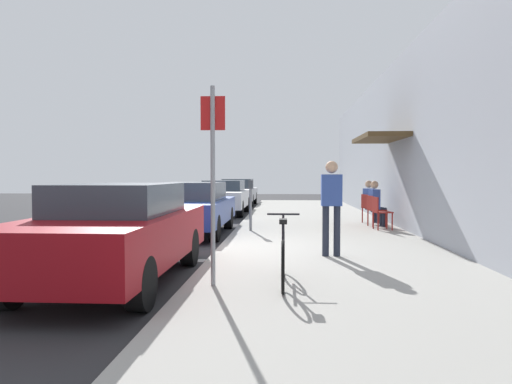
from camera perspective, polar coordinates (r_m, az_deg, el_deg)
ground_plane at (r=9.41m, az=-4.72°, el=-7.52°), size 60.00×60.00×0.00m
sidewalk_slab at (r=11.32m, az=8.16°, el=-5.60°), size 4.50×32.00×0.12m
building_facade at (r=11.71m, az=20.04°, el=6.23°), size 1.40×32.00×4.88m
parked_car_0 at (r=7.07m, az=-16.69°, el=-4.63°), size 1.80×4.40×1.44m
parked_car_1 at (r=12.49m, az=-7.74°, el=-1.85°), size 1.80×4.40×1.38m
parked_car_2 at (r=18.76m, az=-3.95°, el=-0.54°), size 1.80×4.40×1.37m
parked_car_3 at (r=24.36m, az=-2.23°, el=0.04°), size 1.80×4.40×1.38m
parking_meter at (r=12.17m, az=-0.66°, el=-1.14°), size 0.12×0.10×1.32m
street_sign at (r=6.09m, az=-5.30°, el=2.77°), size 0.32×0.06×2.60m
bicycle_0 at (r=6.24m, az=3.34°, el=-7.95°), size 0.46×1.71×0.90m
cafe_chair_0 at (r=12.82m, az=14.90°, el=-2.23°), size 0.50×0.50×0.87m
cafe_chair_1 at (r=13.58m, az=14.26°, el=-1.98°), size 0.51×0.51×0.87m
seated_patron_1 at (r=13.59m, az=14.50°, el=-1.17°), size 0.48×0.42×1.29m
cafe_chair_2 at (r=14.46m, az=13.60°, el=-1.74°), size 0.54×0.54×0.87m
seated_patron_2 at (r=14.48m, az=13.82°, el=-0.97°), size 0.50×0.45×1.29m
pedestrian_standing at (r=8.40m, az=9.22°, el=-1.00°), size 0.36×0.22×1.70m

